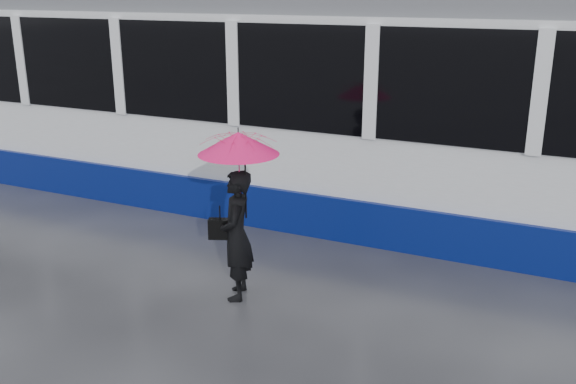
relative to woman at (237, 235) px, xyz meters
The scene contains 5 objects.
ground 1.11m from the woman, 109.09° to the left, with size 90.00×90.00×0.00m, color #27272C.
rails 3.38m from the woman, 94.74° to the left, with size 34.00×1.51×0.02m.
woman is the anchor object (origin of this frame).
umbrella 0.88m from the woman, ahead, with size 1.14×1.14×1.00m.
handbag 0.22m from the woman, behind, with size 0.29×0.21×0.41m.
Camera 1 is at (3.60, -6.51, 3.35)m, focal length 40.00 mm.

